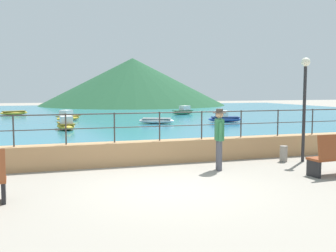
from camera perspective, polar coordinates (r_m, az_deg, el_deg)
The scene contains 14 objects.
ground_plane at distance 9.32m, azimuth 0.32°, elevation -9.00°, with size 120.00×120.00×0.00m, color gray.
promenade_wall at distance 12.26m, azimuth -4.38°, elevation -3.85°, with size 20.00×0.56×0.70m, color tan.
railing at distance 12.15m, azimuth -4.42°, elevation 0.62°, with size 18.44×0.04×0.90m.
lake_water at distance 34.60m, azimuth -13.22°, elevation 1.45°, with size 64.00×44.32×0.06m, color teal.
hill_main at distance 55.75m, azimuth -5.09°, elevation 6.33°, with size 25.74×25.74×6.53m, color #1E4C2D.
person_walking at distance 11.34m, azimuth 7.36°, elevation -1.44°, with size 0.38×0.55×1.75m.
lamp_post at distance 13.21m, azimuth 19.02°, elevation 4.56°, with size 0.28×0.28×3.28m.
bollard at distance 13.18m, azimuth 16.24°, elevation -3.84°, with size 0.24×0.24×0.50m, color gray.
boat_1 at distance 27.28m, azimuth 8.11°, elevation 1.15°, with size 2.46×1.48×0.76m.
boat_2 at distance 22.74m, azimuth -14.44°, elevation 0.19°, with size 1.05×2.36×0.76m.
boat_3 at distance 35.00m, azimuth 2.17°, elevation 2.12°, with size 2.47×1.64×0.76m.
boat_4 at distance 36.49m, azimuth -21.22°, elevation 1.78°, with size 2.47×1.69×0.36m.
boat_5 at distance 28.95m, azimuth -14.16°, elevation 1.28°, with size 2.20×2.32×0.76m.
boat_6 at distance 25.65m, azimuth -1.66°, elevation 0.77°, with size 2.47×1.67×0.36m.
Camera 1 is at (-2.83, -8.57, 2.31)m, focal length 42.50 mm.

